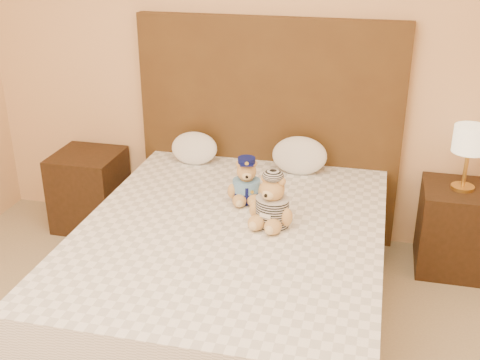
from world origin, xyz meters
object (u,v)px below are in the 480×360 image
Objects in this scene: pillow_left at (194,147)px; nightstand_right at (456,228)px; bed at (231,270)px; nightstand_left at (90,190)px; lamp at (470,143)px; teddy_prisoner at (272,200)px; teddy_police at (246,180)px; pillow_right at (300,154)px.

nightstand_right is at bearing -1.00° from pillow_left.
bed and nightstand_left have the same top height.
bed is at bearing -147.38° from nightstand_right.
nightstand_left is 1.38× the size of lamp.
lamp is 1.36× the size of teddy_prisoner.
nightstand_left is at bearing 180.00° from lamp.
nightstand_left is 2.56m from lamp.
teddy_police is at bearing -159.14° from lamp.
nightstand_left is 1.87× the size of teddy_prisoner.
nightstand_left is 1.74× the size of pillow_left.
teddy_prisoner reaches higher than nightstand_right.
nightstand_left and nightstand_right have the same top height.
teddy_police reaches higher than pillow_left.
teddy_prisoner reaches higher than pillow_left.
pillow_right is at bearing 103.38° from teddy_prisoner.
lamp is at bearing 0.00° from nightstand_left.
lamp is at bearing -1.71° from pillow_right.
bed is 7.50× the size of teddy_police.
teddy_police is 0.69m from pillow_left.
bed is 1.48m from nightstand_left.
pillow_right is at bearing 50.74° from teddy_police.
bed is at bearing -146.36° from teddy_prisoner.
bed is 1.59m from lamp.
nightstand_left is 1.41m from teddy_police.
bed is 3.64× the size of nightstand_left.
nightstand_right is 1.74× the size of pillow_left.
pillow_right reaches higher than nightstand_right.
lamp is 1.50× the size of teddy_police.
pillow_right reaches higher than bed.
teddy_prisoner is at bearing 17.73° from bed.
pillow_left is at bearing 147.32° from teddy_prisoner.
lamp is (2.50, 0.00, 0.57)m from nightstand_left.
bed is 0.48m from teddy_prisoner.
nightstand_right is at bearing 51.07° from teddy_prisoner.
lamp is 1.72m from pillow_left.
teddy_prisoner is at bearing -48.60° from pillow_left.
teddy_prisoner is at bearing -144.85° from lamp.
nightstand_right is 1.39m from teddy_police.
lamp reaches higher than bed.
bed is 3.64× the size of nightstand_right.
teddy_police is 0.91× the size of teddy_prisoner.
lamp reaches higher than nightstand_right.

